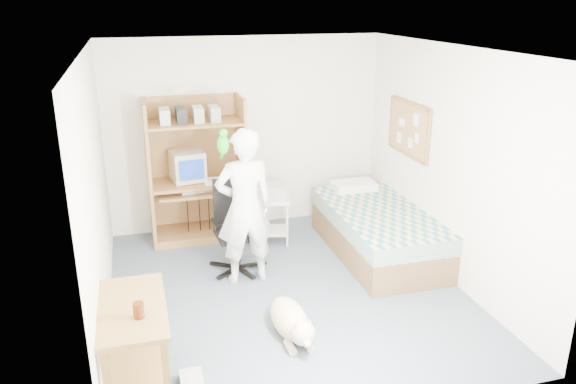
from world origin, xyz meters
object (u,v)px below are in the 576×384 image
(side_desk, at_px, (135,336))
(person, at_px, (245,207))
(dog, at_px, (291,321))
(bed, at_px, (377,231))
(printer_cart, at_px, (270,212))
(computer_hutch, at_px, (197,175))
(office_chair, at_px, (236,239))

(side_desk, bearing_deg, person, 52.84)
(side_desk, xyz_separation_m, dog, (1.36, 0.39, -0.34))
(bed, height_order, person, person)
(bed, bearing_deg, printer_cart, 149.55)
(bed, relative_size, side_desk, 2.02)
(person, relative_size, printer_cart, 2.89)
(dog, bearing_deg, printer_cart, 78.59)
(computer_hutch, bearing_deg, person, -76.12)
(office_chair, xyz_separation_m, person, (0.05, -0.31, 0.49))
(side_desk, relative_size, person, 0.59)
(computer_hutch, xyz_separation_m, printer_cart, (0.84, -0.44, -0.43))
(bed, xyz_separation_m, office_chair, (-1.71, 0.06, 0.08))
(side_desk, distance_m, person, 2.00)
(bed, xyz_separation_m, side_desk, (-2.85, -1.82, 0.21))
(bed, relative_size, printer_cart, 3.42)
(printer_cart, bearing_deg, person, -103.31)
(person, relative_size, dog, 1.76)
(dog, relative_size, printer_cart, 1.64)
(office_chair, distance_m, printer_cart, 0.83)
(bed, height_order, side_desk, side_desk)
(dog, bearing_deg, computer_hutch, 98.71)
(dog, height_order, printer_cart, printer_cart)
(office_chair, relative_size, printer_cart, 1.74)
(computer_hutch, distance_m, side_desk, 3.08)
(side_desk, height_order, dog, side_desk)
(office_chair, bearing_deg, printer_cart, 45.23)
(person, distance_m, dog, 1.38)
(bed, relative_size, office_chair, 1.97)
(bed, relative_size, dog, 2.08)
(computer_hutch, distance_m, dog, 2.68)
(computer_hutch, relative_size, printer_cart, 3.05)
(computer_hutch, xyz_separation_m, bed, (2.00, -1.12, -0.53))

